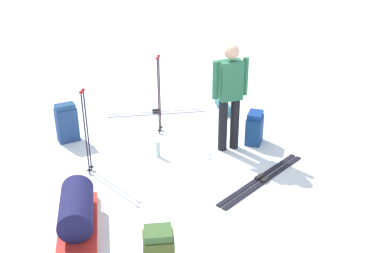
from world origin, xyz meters
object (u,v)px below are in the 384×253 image
Objects in this scene: gear_sled at (77,212)px; thermos_bottle at (158,149)px; skier_standing at (230,92)px; ski_poles_planted_near at (86,128)px; ski_pair_far at (262,180)px; backpack_bright at (67,123)px; ski_pair_near at (156,112)px; ski_poles_planted_far at (159,91)px; backpack_large_dark at (254,128)px; sleeping_mat_rolled at (224,106)px.

gear_sled reaches higher than thermos_bottle.
skier_standing reaches higher than ski_poles_planted_near.
backpack_bright reaches higher than ski_pair_far.
ski_poles_planted_far is (0.67, 0.41, 0.73)m from ski_pair_near.
ski_pair_near is 1.08m from ski_poles_planted_far.
backpack_bright is at bearing -141.16° from gear_sled.
ski_poles_planted_far is (0.26, -1.56, 0.49)m from backpack_large_dark.
skier_standing is at bearing 85.72° from ski_poles_planted_far.
skier_standing is at bearing -41.92° from backpack_large_dark.
ski_poles_planted_far is at bearing -29.45° from sleeping_mat_rolled.
ski_pair_far is (0.70, 0.75, -0.94)m from skier_standing.
ski_pair_far is 2.75× the size of backpack_bright.
skier_standing is 1.26× the size of ski_poles_planted_far.
backpack_large_dark is at bearing 133.49° from ski_poles_planted_near.
gear_sled is at bearing -21.24° from skier_standing.
gear_sled is (1.13, 0.59, -0.49)m from ski_poles_planted_near.
skier_standing is at bearing -133.20° from ski_pair_far.
ski_poles_planted_far reaches higher than ski_poles_planted_near.
ski_poles_planted_near is at bearing -12.80° from ski_poles_planted_far.
ski_pair_near and ski_pair_far have the same top height.
backpack_large_dark is 1.32m from sleeping_mat_rolled.
skier_standing is 1.36× the size of gear_sled.
backpack_large_dark is 1.66m from ski_poles_planted_far.
skier_standing is 2.18m from ski_poles_planted_near.
ski_poles_planted_far is at bearing -111.80° from ski_pair_far.
backpack_large_dark is 1.59m from thermos_bottle.
gear_sled is 3.96m from sleeping_mat_rolled.
backpack_bright is at bearing -55.19° from ski_poles_planted_far.
ski_poles_planted_near reaches higher than ski_pair_near.
sleeping_mat_rolled is at bearing -138.74° from backpack_large_dark.
ski_poles_planted_near is (0.69, 0.88, 0.40)m from backpack_bright.
ski_poles_planted_far is 5.17× the size of thermos_bottle.
thermos_bottle reaches higher than ski_pair_near.
sleeping_mat_rolled is (-2.10, 1.94, -0.23)m from backpack_bright.
thermos_bottle reaches higher than sleeping_mat_rolled.
thermos_bottle reaches higher than ski_pair_far.
ski_pair_far is at bearing 58.62° from ski_pair_near.
ski_poles_planted_near is at bearing -41.58° from thermos_bottle.
ski_poles_planted_near is 1.03× the size of gear_sled.
ski_pair_near is 2.34m from ski_poles_planted_near.
ski_poles_planted_near is at bearing 51.88° from backpack_bright.
thermos_bottle is at bearing 176.64° from gear_sled.
ski_poles_planted_near is 4.95× the size of thermos_bottle.
gear_sled is 2.28× the size of sleeping_mat_rolled.
skier_standing is 6.54× the size of thermos_bottle.
thermos_bottle is (-0.79, 0.70, -0.59)m from ski_poles_planted_near.
thermos_bottle is at bearing -53.12° from skier_standing.
ski_poles_planted_far is at bearing -94.28° from skier_standing.
ski_poles_planted_near is at bearing -152.62° from gear_sled.
ski_pair_far is at bearing 68.20° from ski_poles_planted_far.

